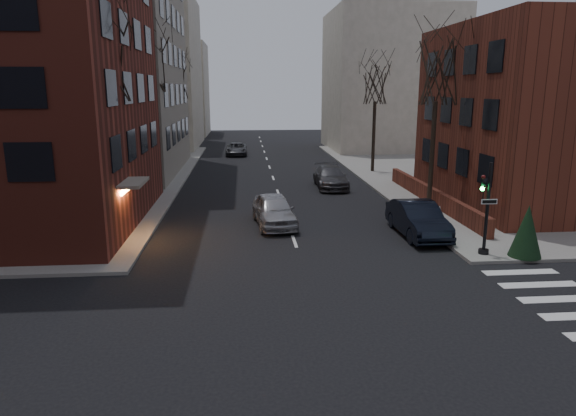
% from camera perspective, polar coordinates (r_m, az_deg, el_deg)
% --- Properties ---
extents(ground, '(160.00, 160.00, 0.00)m').
position_cam_1_polar(ground, '(13.80, 5.85, -18.30)').
color(ground, black).
rests_on(ground, ground).
extents(building_left_tan, '(18.00, 18.00, 28.00)m').
position_cam_1_polar(building_left_tan, '(48.34, -24.07, 20.18)').
color(building_left_tan, gray).
rests_on(building_left_tan, ground).
extents(building_right_brick, '(12.00, 14.00, 11.00)m').
position_cam_1_polar(building_right_brick, '(35.93, 27.09, 9.05)').
color(building_right_brick, maroon).
rests_on(building_right_brick, ground).
extents(low_wall_right, '(0.35, 16.00, 1.00)m').
position_cam_1_polar(low_wall_right, '(33.33, 15.63, 1.35)').
color(low_wall_right, maroon).
rests_on(low_wall_right, sidewalk_far_right).
extents(building_distant_la, '(14.00, 16.00, 18.00)m').
position_cam_1_polar(building_distant_la, '(67.77, -16.18, 14.19)').
color(building_distant_la, beige).
rests_on(building_distant_la, ground).
extents(building_distant_ra, '(14.00, 14.00, 16.00)m').
position_cam_1_polar(building_distant_ra, '(63.95, 11.15, 13.64)').
color(building_distant_ra, beige).
rests_on(building_distant_ra, ground).
extents(building_distant_lb, '(10.00, 12.00, 14.00)m').
position_cam_1_polar(building_distant_lb, '(84.23, -12.48, 12.73)').
color(building_distant_lb, beige).
rests_on(building_distant_lb, ground).
extents(traffic_signal, '(0.76, 0.44, 4.00)m').
position_cam_1_polar(traffic_signal, '(23.56, 21.08, -0.68)').
color(traffic_signal, black).
rests_on(traffic_signal, sidewalk_far_right).
extents(tree_left_a, '(4.18, 4.18, 10.26)m').
position_cam_1_polar(tree_left_a, '(26.39, -19.80, 15.20)').
color(tree_left_a, '#2D231C').
rests_on(tree_left_a, sidewalk_far_left).
extents(tree_left_b, '(4.40, 4.40, 10.80)m').
position_cam_1_polar(tree_left_b, '(38.14, -15.21, 15.31)').
color(tree_left_b, '#2D231C').
rests_on(tree_left_b, sidewalk_far_left).
extents(tree_left_c, '(3.96, 3.96, 9.72)m').
position_cam_1_polar(tree_left_c, '(51.96, -12.41, 13.79)').
color(tree_left_c, '#2D231C').
rests_on(tree_left_c, sidewalk_far_left).
extents(tree_right_a, '(3.96, 3.96, 9.72)m').
position_cam_1_polar(tree_right_a, '(31.59, 16.25, 14.18)').
color(tree_right_a, '#2D231C').
rests_on(tree_right_a, sidewalk_far_right).
extents(tree_right_b, '(3.74, 3.74, 9.18)m').
position_cam_1_polar(tree_right_b, '(44.95, 9.71, 13.48)').
color(tree_right_b, '#2D231C').
rests_on(tree_right_b, sidewalk_far_right).
extents(streetlamp_near, '(0.36, 0.36, 6.28)m').
position_cam_1_polar(streetlamp_near, '(34.19, -14.90, 7.77)').
color(streetlamp_near, black).
rests_on(streetlamp_near, sidewalk_far_left).
extents(streetlamp_far, '(0.36, 0.36, 6.28)m').
position_cam_1_polar(streetlamp_far, '(53.95, -11.30, 9.77)').
color(streetlamp_far, black).
rests_on(streetlamp_far, sidewalk_far_left).
extents(parked_sedan, '(1.91, 5.22, 1.71)m').
position_cam_1_polar(parked_sedan, '(26.27, 14.22, -1.20)').
color(parked_sedan, black).
rests_on(parked_sedan, ground).
extents(car_lane_silver, '(2.47, 5.10, 1.68)m').
position_cam_1_polar(car_lane_silver, '(27.42, -1.56, -0.23)').
color(car_lane_silver, '#9D9CA2').
rests_on(car_lane_silver, ground).
extents(car_lane_gray, '(2.32, 5.43, 1.56)m').
position_cam_1_polar(car_lane_gray, '(38.13, 4.76, 3.44)').
color(car_lane_gray, '#3A393E').
rests_on(car_lane_gray, ground).
extents(car_lane_far, '(2.31, 4.93, 1.37)m').
position_cam_1_polar(car_lane_far, '(57.04, -5.76, 6.54)').
color(car_lane_far, '#3D3E42').
rests_on(car_lane_far, ground).
extents(sandwich_board, '(0.44, 0.56, 0.81)m').
position_cam_1_polar(sandwich_board, '(29.20, 16.10, -0.49)').
color(sandwich_board, white).
rests_on(sandwich_board, sidewalk_far_right).
extents(evergreen_shrub, '(1.55, 1.55, 2.26)m').
position_cam_1_polar(evergreen_shrub, '(24.06, 25.01, -2.32)').
color(evergreen_shrub, black).
rests_on(evergreen_shrub, sidewalk_far_right).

